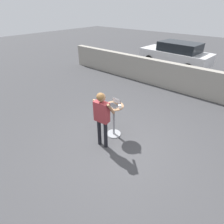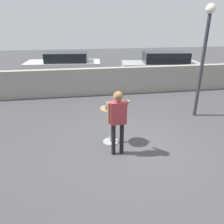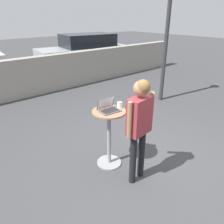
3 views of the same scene
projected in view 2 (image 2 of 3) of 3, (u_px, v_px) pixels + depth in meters
name	position (u px, v px, depth m)	size (l,w,h in m)	color
ground_plane	(130.00, 148.00, 6.17)	(50.00, 50.00, 0.00)	#3D3D3F
pavement_kerb	(105.00, 81.00, 10.62)	(14.80, 0.35, 1.29)	gray
cafe_table	(111.00, 123.00, 6.26)	(0.59, 0.59, 1.09)	gray
laptop	(111.00, 106.00, 6.08)	(0.36, 0.31, 0.21)	#515156
coffee_mug	(119.00, 106.00, 6.08)	(0.13, 0.09, 0.11)	white
standing_person	(118.00, 115.00, 5.51)	(0.56, 0.41, 1.76)	black
parked_car_near_street	(64.00, 65.00, 13.74)	(4.73, 2.32, 1.59)	silver
parked_car_further_down	(162.00, 66.00, 13.02)	(4.78, 2.40, 1.71)	#9E9EA3
street_lamp	(205.00, 47.00, 7.41)	(0.32, 0.32, 3.87)	#2D2D33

